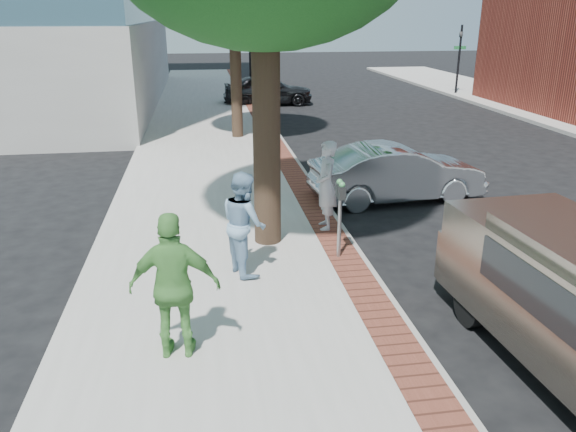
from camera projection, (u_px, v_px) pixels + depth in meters
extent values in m
plane|color=black|center=(317.00, 289.00, 9.51)|extent=(120.00, 120.00, 0.00)
cube|color=#9E9991|center=(214.00, 167.00, 16.70)|extent=(5.00, 60.00, 0.15)
cube|color=brown|center=(287.00, 162.00, 16.99)|extent=(0.60, 60.00, 0.01)
cube|color=gray|center=(298.00, 164.00, 17.07)|extent=(0.10, 60.00, 0.15)
cylinder|color=black|center=(250.00, 64.00, 29.43)|extent=(0.12, 0.12, 3.80)
imported|color=black|center=(250.00, 42.00, 29.06)|extent=(0.18, 0.15, 0.90)
cube|color=#1E7238|center=(250.00, 50.00, 29.19)|extent=(0.70, 0.03, 0.18)
cylinder|color=black|center=(459.00, 61.00, 31.10)|extent=(0.12, 0.12, 3.80)
imported|color=black|center=(461.00, 40.00, 30.72)|extent=(0.18, 0.15, 0.90)
cube|color=#1E7238|center=(460.00, 48.00, 30.86)|extent=(0.70, 0.03, 0.18)
cylinder|color=black|center=(267.00, 131.00, 10.39)|extent=(0.52, 0.52, 4.40)
cylinder|color=black|center=(236.00, 83.00, 19.88)|extent=(0.40, 0.40, 3.85)
cylinder|color=gray|center=(339.00, 228.00, 10.18)|extent=(0.07, 0.07, 1.15)
cube|color=#2D3030|center=(342.00, 193.00, 9.86)|extent=(0.12, 0.14, 0.24)
cube|color=#2D3030|center=(339.00, 190.00, 10.03)|extent=(0.12, 0.14, 0.24)
sphere|color=#3F8C4C|center=(342.00, 185.00, 9.81)|extent=(0.11, 0.11, 0.11)
sphere|color=#3F8C4C|center=(340.00, 182.00, 9.98)|extent=(0.11, 0.11, 0.11)
imported|color=silver|center=(326.00, 186.00, 11.48)|extent=(0.47, 0.69, 1.85)
imported|color=#7CA0BF|center=(244.00, 223.00, 9.51)|extent=(0.92, 1.04, 1.79)
imported|color=#559C46|center=(175.00, 287.00, 7.11)|extent=(1.20, 0.60, 1.97)
imported|color=silver|center=(397.00, 173.00, 13.77)|extent=(4.35, 1.88, 1.39)
imported|color=black|center=(268.00, 90.00, 28.27)|extent=(4.47, 1.84, 1.52)
cube|color=gray|center=(504.00, 260.00, 8.84)|extent=(1.92, 1.01, 0.81)
cylinder|color=black|center=(471.00, 305.00, 8.31)|extent=(0.26, 0.66, 0.65)
cylinder|color=black|center=(570.00, 294.00, 8.63)|extent=(0.26, 0.66, 0.65)
cube|color=black|center=(527.00, 288.00, 6.68)|extent=(0.13, 2.02, 0.56)
cube|color=black|center=(491.00, 230.00, 9.15)|extent=(1.62, 0.11, 0.41)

